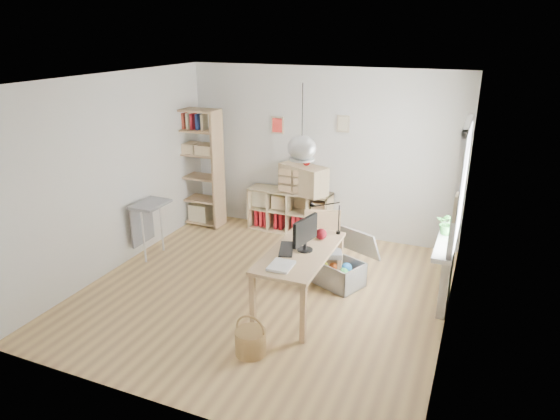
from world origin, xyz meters
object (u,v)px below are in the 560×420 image
at_px(monitor, 305,232).
at_px(drawer_chest, 303,179).
at_px(cube_shelf, 289,214).
at_px(storage_chest, 341,267).
at_px(tall_bookshelf, 198,163).
at_px(desk, 300,258).
at_px(chair, 322,244).

distance_m(monitor, drawer_chest, 2.31).
xyz_separation_m(cube_shelf, drawer_chest, (0.25, -0.04, 0.65)).
distance_m(cube_shelf, storage_chest, 1.95).
bearing_deg(tall_bookshelf, desk, -37.01).
bearing_deg(desk, cube_shelf, 114.61).
xyz_separation_m(storage_chest, monitor, (-0.25, -0.76, 0.75)).
bearing_deg(cube_shelf, desk, -65.39).
height_order(desk, chair, chair).
bearing_deg(storage_chest, monitor, -83.68).
bearing_deg(chair, storage_chest, 4.84).
height_order(chair, drawer_chest, drawer_chest).
bearing_deg(desk, chair, 84.97).
height_order(cube_shelf, chair, chair).
bearing_deg(monitor, chair, 101.17).
relative_size(desk, monitor, 3.19).
height_order(cube_shelf, tall_bookshelf, tall_bookshelf).
distance_m(desk, cube_shelf, 2.48).
relative_size(desk, storage_chest, 1.57).
xyz_separation_m(desk, storage_chest, (0.29, 0.79, -0.43)).
xyz_separation_m(storage_chest, drawer_chest, (-1.06, 1.40, 0.72)).
bearing_deg(storage_chest, cube_shelf, 156.70).
distance_m(cube_shelf, tall_bookshelf, 1.77).
xyz_separation_m(desk, chair, (0.06, 0.68, -0.09)).
distance_m(desk, tall_bookshelf, 3.27).
height_order(desk, cube_shelf, desk).
bearing_deg(monitor, tall_bookshelf, 156.18).
relative_size(tall_bookshelf, monitor, 4.26).
height_order(cube_shelf, monitor, monitor).
bearing_deg(desk, storage_chest, 69.56).
bearing_deg(drawer_chest, monitor, -46.34).
height_order(desk, monitor, monitor).
relative_size(cube_shelf, chair, 1.42).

